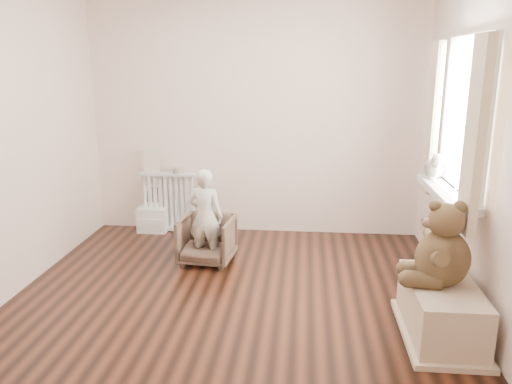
# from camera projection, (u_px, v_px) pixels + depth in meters

# --- Properties ---
(floor) EXTENTS (3.60, 3.60, 0.01)m
(floor) POSITION_uv_depth(u_px,v_px,m) (232.00, 302.00, 4.00)
(floor) COLOR black
(floor) RESTS_ON ground
(back_wall) EXTENTS (3.60, 0.02, 2.60)m
(back_wall) POSITION_uv_depth(u_px,v_px,m) (255.00, 116.00, 5.41)
(back_wall) COLOR white
(back_wall) RESTS_ON ground
(front_wall) EXTENTS (3.60, 0.02, 2.60)m
(front_wall) POSITION_uv_depth(u_px,v_px,m) (161.00, 210.00, 1.94)
(front_wall) COLOR white
(front_wall) RESTS_ON ground
(right_wall) EXTENTS (0.02, 3.60, 2.60)m
(right_wall) POSITION_uv_depth(u_px,v_px,m) (483.00, 145.00, 3.50)
(right_wall) COLOR white
(right_wall) RESTS_ON ground
(window) EXTENTS (0.03, 0.90, 1.10)m
(window) POSITION_uv_depth(u_px,v_px,m) (466.00, 119.00, 3.76)
(window) COLOR white
(window) RESTS_ON right_wall
(window_sill) EXTENTS (0.22, 1.10, 0.06)m
(window_sill) POSITION_uv_depth(u_px,v_px,m) (447.00, 193.00, 3.91)
(window_sill) COLOR silver
(window_sill) RESTS_ON right_wall
(curtain_left) EXTENTS (0.06, 0.26, 1.30)m
(curtain_left) POSITION_uv_depth(u_px,v_px,m) (475.00, 137.00, 3.23)
(curtain_left) COLOR beige
(curtain_left) RESTS_ON right_wall
(curtain_right) EXTENTS (0.06, 0.26, 1.30)m
(curtain_right) POSITION_uv_depth(u_px,v_px,m) (432.00, 119.00, 4.33)
(curtain_right) COLOR beige
(curtain_right) RESTS_ON right_wall
(radiator) EXTENTS (0.64, 0.12, 0.67)m
(radiator) POSITION_uv_depth(u_px,v_px,m) (168.00, 198.00, 5.61)
(radiator) COLOR silver
(radiator) RESTS_ON floor
(paper_doll) EXTENTS (0.17, 0.01, 0.28)m
(paper_doll) POSITION_uv_depth(u_px,v_px,m) (152.00, 161.00, 5.52)
(paper_doll) COLOR beige
(paper_doll) RESTS_ON radiator
(tin_a) EXTENTS (0.11, 0.11, 0.06)m
(tin_a) POSITION_uv_depth(u_px,v_px,m) (178.00, 171.00, 5.52)
(tin_a) COLOR #A59E8C
(tin_a) RESTS_ON radiator
(toy_vanity) EXTENTS (0.32, 0.23, 0.51)m
(toy_vanity) POSITION_uv_depth(u_px,v_px,m) (153.00, 208.00, 5.63)
(toy_vanity) COLOR silver
(toy_vanity) RESTS_ON floor
(armchair) EXTENTS (0.53, 0.54, 0.45)m
(armchair) POSITION_uv_depth(u_px,v_px,m) (207.00, 240.00, 4.75)
(armchair) COLOR brown
(armchair) RESTS_ON floor
(child) EXTENTS (0.35, 0.25, 0.91)m
(child) POSITION_uv_depth(u_px,v_px,m) (205.00, 216.00, 4.64)
(child) COLOR silver
(child) RESTS_ON armchair
(toy_bench) EXTENTS (0.44, 0.84, 0.39)m
(toy_bench) POSITION_uv_depth(u_px,v_px,m) (441.00, 309.00, 3.46)
(toy_bench) COLOR beige
(toy_bench) RESTS_ON floor
(teddy_bear) EXTENTS (0.51, 0.41, 0.58)m
(teddy_bear) POSITION_uv_depth(u_px,v_px,m) (444.00, 246.00, 3.34)
(teddy_bear) COLOR #3E2D19
(teddy_bear) RESTS_ON toy_bench
(plush_cat) EXTENTS (0.20, 0.30, 0.23)m
(plush_cat) POSITION_uv_depth(u_px,v_px,m) (435.00, 167.00, 4.25)
(plush_cat) COLOR gray
(plush_cat) RESTS_ON window_sill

